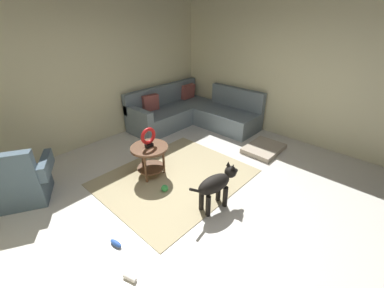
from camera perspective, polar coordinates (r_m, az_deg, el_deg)
ground_plane at (r=3.73m, az=2.14°, el=-13.54°), size 6.00×6.00×0.10m
wall_back at (r=5.32m, az=-23.12°, el=14.07°), size 6.00×0.12×2.70m
wall_right at (r=5.51m, az=23.53°, el=14.40°), size 0.12×6.00×2.70m
area_rug at (r=4.17m, az=-3.85°, el=-7.63°), size 2.30×1.90×0.01m
sectional_couch at (r=6.02m, az=-0.03°, el=7.07°), size 2.20×2.25×0.88m
armchair at (r=4.25m, az=-34.52°, el=-7.24°), size 0.99×0.91×0.88m
side_table at (r=4.06m, az=-9.63°, el=-2.13°), size 0.60×0.60×0.54m
torus_sculpture at (r=3.93m, az=-9.97°, el=1.61°), size 0.28×0.08×0.33m
dog_bed_mat at (r=5.12m, az=16.10°, el=-0.99°), size 0.80×0.60×0.09m
dog at (r=3.40m, az=5.63°, el=-9.20°), size 0.84×0.31×0.63m
dog_toy_ball at (r=3.87m, az=-6.27°, el=-10.04°), size 0.11×0.11×0.11m
dog_toy_rope at (r=2.95m, az=-14.05°, el=-27.60°), size 0.09×0.15×0.05m
dog_toy_bone at (r=3.26m, az=-17.04°, el=-20.91°), size 0.09×0.19×0.06m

